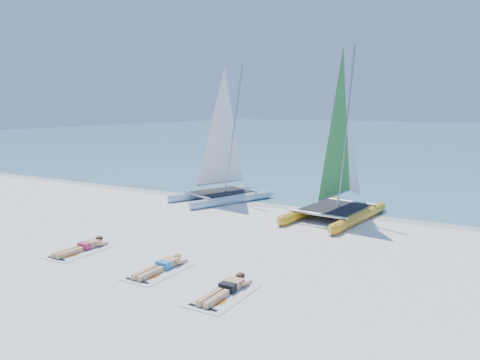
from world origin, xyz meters
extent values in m
plane|color=white|center=(0.00, 0.00, 0.00)|extent=(140.00, 140.00, 0.00)
cube|color=#6CACB5|center=(0.00, 63.00, 0.01)|extent=(140.00, 115.00, 0.01)
cube|color=silver|center=(0.00, 5.50, 0.00)|extent=(140.00, 1.40, 0.01)
cylinder|color=#ADC3E4|center=(-4.05, 5.39, 0.18)|extent=(1.86, 3.87, 0.36)
cone|color=#ADC3E4|center=(-3.20, 7.45, 0.18)|extent=(0.51, 0.61, 0.34)
cylinder|color=#ADC3E4|center=(-2.38, 4.71, 0.18)|extent=(1.86, 3.87, 0.36)
cone|color=#ADC3E4|center=(-1.54, 6.77, 0.18)|extent=(0.51, 0.61, 0.34)
cube|color=black|center=(-3.21, 5.05, 0.39)|extent=(2.45, 2.72, 0.03)
cylinder|color=#B8BAC0|center=(-2.94, 5.72, 3.16)|extent=(0.48, 1.01, 5.57)
cylinder|color=#FFB01A|center=(1.31, 4.41, 0.19)|extent=(0.89, 4.38, 0.39)
cone|color=#FFB01A|center=(1.59, 6.80, 0.19)|extent=(0.43, 0.60, 0.37)
cylinder|color=#FFB01A|center=(3.25, 4.18, 0.19)|extent=(0.89, 4.38, 0.39)
cone|color=#FFB01A|center=(3.53, 6.57, 0.19)|extent=(0.43, 0.60, 0.37)
cube|color=black|center=(2.28, 4.29, 0.42)|extent=(2.14, 2.60, 0.03)
cylinder|color=#B8BAC0|center=(2.37, 5.07, 3.42)|extent=(0.22, 1.15, 6.02)
cube|color=white|center=(-2.77, -3.34, 0.01)|extent=(1.00, 1.85, 0.02)
cube|color=tan|center=(-2.77, -2.91, 0.12)|extent=(0.36, 0.55, 0.17)
cube|color=#C52E52|center=(-2.77, -3.11, 0.12)|extent=(0.37, 0.22, 0.17)
cube|color=tan|center=(-2.77, -3.71, 0.09)|extent=(0.31, 0.85, 0.13)
sphere|color=tan|center=(-2.77, -2.54, 0.16)|extent=(0.21, 0.21, 0.21)
ellipsoid|color=#331F12|center=(-2.77, -2.53, 0.20)|extent=(0.22, 0.24, 0.15)
cube|color=white|center=(0.28, -3.48, 0.01)|extent=(1.00, 1.85, 0.02)
cube|color=tan|center=(0.28, -3.05, 0.12)|extent=(0.36, 0.55, 0.17)
cube|color=#2590C8|center=(0.28, -3.25, 0.12)|extent=(0.37, 0.22, 0.17)
cube|color=tan|center=(0.28, -3.85, 0.09)|extent=(0.31, 0.85, 0.13)
sphere|color=tan|center=(0.28, -2.68, 0.16)|extent=(0.21, 0.21, 0.21)
ellipsoid|color=#E5CF6B|center=(0.28, -2.67, 0.20)|extent=(0.22, 0.24, 0.15)
cube|color=white|center=(2.50, -3.94, 0.01)|extent=(1.00, 1.85, 0.02)
cube|color=tan|center=(2.50, -3.51, 0.12)|extent=(0.36, 0.55, 0.17)
cube|color=black|center=(2.50, -3.71, 0.12)|extent=(0.37, 0.22, 0.17)
cube|color=tan|center=(2.50, -4.31, 0.09)|extent=(0.31, 0.85, 0.13)
sphere|color=tan|center=(2.50, -3.14, 0.16)|extent=(0.21, 0.21, 0.21)
ellipsoid|color=#331F12|center=(2.50, -3.13, 0.20)|extent=(0.22, 0.24, 0.15)
camera|label=1|loc=(7.74, -12.24, 4.15)|focal=35.00mm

